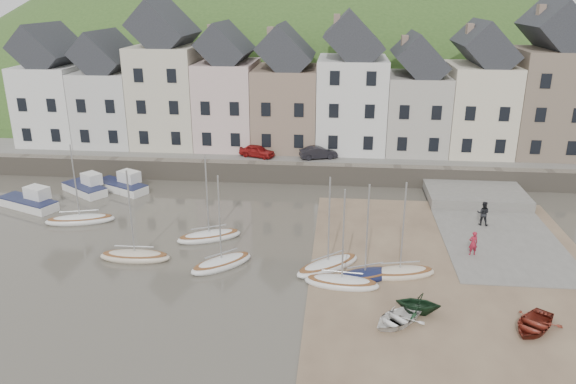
# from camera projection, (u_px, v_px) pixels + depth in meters

# --- Properties ---
(ground) EXTENTS (160.00, 160.00, 0.00)m
(ground) POSITION_uv_depth(u_px,v_px,m) (279.00, 269.00, 34.88)
(ground) COLOR #484339
(ground) RESTS_ON ground
(quay_land) EXTENTS (90.00, 30.00, 1.50)m
(quay_land) POSITION_uv_depth(u_px,v_px,m) (310.00, 135.00, 64.59)
(quay_land) COLOR #335120
(quay_land) RESTS_ON ground
(quay_street) EXTENTS (70.00, 7.00, 0.10)m
(quay_street) POSITION_uv_depth(u_px,v_px,m) (303.00, 156.00, 53.55)
(quay_street) COLOR slate
(quay_street) RESTS_ON quay_land
(seawall) EXTENTS (70.00, 1.20, 1.80)m
(seawall) POSITION_uv_depth(u_px,v_px,m) (300.00, 173.00, 50.49)
(seawall) COLOR slate
(seawall) RESTS_ON ground
(beach) EXTENTS (18.00, 26.00, 0.06)m
(beach) POSITION_uv_depth(u_px,v_px,m) (457.00, 277.00, 33.86)
(beach) COLOR brown
(beach) RESTS_ON ground
(slipway) EXTENTS (8.00, 18.00, 0.12)m
(slipway) POSITION_uv_depth(u_px,v_px,m) (492.00, 227.00, 40.97)
(slipway) COLOR slate
(slipway) RESTS_ON ground
(hillside) EXTENTS (134.40, 84.00, 84.00)m
(hillside) POSITION_uv_depth(u_px,v_px,m) (290.00, 200.00, 97.61)
(hillside) COLOR #335120
(hillside) RESTS_ON ground
(townhouse_terrace) EXTENTS (61.05, 8.00, 13.93)m
(townhouse_terrace) POSITION_uv_depth(u_px,v_px,m) (323.00, 90.00, 54.71)
(townhouse_terrace) COLOR white
(townhouse_terrace) RESTS_ON quay_land
(sailboat_0) EXTENTS (5.34, 2.80, 6.32)m
(sailboat_0) POSITION_uv_depth(u_px,v_px,m) (80.00, 219.00, 41.80)
(sailboat_0) COLOR white
(sailboat_0) RESTS_ON ground
(sailboat_1) EXTENTS (4.76, 3.31, 6.32)m
(sailboat_1) POSITION_uv_depth(u_px,v_px,m) (209.00, 236.00, 38.95)
(sailboat_1) COLOR white
(sailboat_1) RESTS_ON ground
(sailboat_2) EXTENTS (4.71, 1.61, 6.32)m
(sailboat_2) POSITION_uv_depth(u_px,v_px,m) (135.00, 256.00, 35.99)
(sailboat_2) COLOR beige
(sailboat_2) RESTS_ON ground
(sailboat_3) EXTENTS (4.20, 4.03, 6.32)m
(sailboat_3) POSITION_uv_depth(u_px,v_px,m) (222.00, 263.00, 35.05)
(sailboat_3) COLOR white
(sailboat_3) RESTS_ON ground
(sailboat_4) EXTENTS (4.58, 1.93, 6.32)m
(sailboat_4) POSITION_uv_depth(u_px,v_px,m) (342.00, 282.00, 32.72)
(sailboat_4) COLOR white
(sailboat_4) RESTS_ON ground
(sailboat_5) EXTENTS (4.50, 3.08, 6.32)m
(sailboat_5) POSITION_uv_depth(u_px,v_px,m) (365.00, 275.00, 33.52)
(sailboat_5) COLOR #141A3E
(sailboat_5) RESTS_ON ground
(sailboat_6) EXTENTS (4.60, 4.26, 6.32)m
(sailboat_6) POSITION_uv_depth(u_px,v_px,m) (328.00, 265.00, 34.78)
(sailboat_6) COLOR white
(sailboat_6) RESTS_ON ground
(sailboat_7) EXTENTS (4.64, 2.43, 6.32)m
(sailboat_7) POSITION_uv_depth(u_px,v_px,m) (400.00, 273.00, 33.85)
(sailboat_7) COLOR beige
(sailboat_7) RESTS_ON ground
(motorboat_0) EXTENTS (4.71, 4.00, 1.70)m
(motorboat_0) POSITION_uv_depth(u_px,v_px,m) (86.00, 186.00, 47.94)
(motorboat_0) COLOR white
(motorboat_0) RESTS_ON ground
(motorboat_1) EXTENTS (5.59, 3.64, 1.70)m
(motorboat_1) POSITION_uv_depth(u_px,v_px,m) (30.00, 201.00, 44.64)
(motorboat_1) COLOR white
(motorboat_1) RESTS_ON ground
(motorboat_2) EXTENTS (5.38, 3.92, 1.70)m
(motorboat_2) POSITION_uv_depth(u_px,v_px,m) (123.00, 184.00, 48.52)
(motorboat_2) COLOR white
(motorboat_2) RESTS_ON ground
(rowboat_white) EXTENTS (3.68, 3.66, 0.63)m
(rowboat_white) POSITION_uv_depth(u_px,v_px,m) (396.00, 319.00, 28.85)
(rowboat_white) COLOR white
(rowboat_white) RESTS_ON beach
(rowboat_green) EXTENTS (2.65, 2.38, 1.25)m
(rowboat_green) POSITION_uv_depth(u_px,v_px,m) (418.00, 303.00, 29.73)
(rowboat_green) COLOR #15311B
(rowboat_green) RESTS_ON beach
(rowboat_red) EXTENTS (3.76, 3.93, 0.66)m
(rowboat_red) POSITION_uv_depth(u_px,v_px,m) (533.00, 324.00, 28.35)
(rowboat_red) COLOR maroon
(rowboat_red) RESTS_ON beach
(person_red) EXTENTS (0.67, 0.51, 1.65)m
(person_red) POSITION_uv_depth(u_px,v_px,m) (473.00, 243.00, 36.22)
(person_red) COLOR maroon
(person_red) RESTS_ON slipway
(person_dark) EXTENTS (1.06, 0.93, 1.84)m
(person_dark) POSITION_uv_depth(u_px,v_px,m) (483.00, 213.00, 40.88)
(person_dark) COLOR black
(person_dark) RESTS_ON slipway
(car_left) EXTENTS (3.70, 2.43, 1.17)m
(car_left) POSITION_uv_depth(u_px,v_px,m) (257.00, 151.00, 52.79)
(car_left) COLOR maroon
(car_left) RESTS_ON quay_street
(car_right) EXTENTS (3.75, 2.20, 1.17)m
(car_right) POSITION_uv_depth(u_px,v_px,m) (318.00, 153.00, 52.25)
(car_right) COLOR black
(car_right) RESTS_ON quay_street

